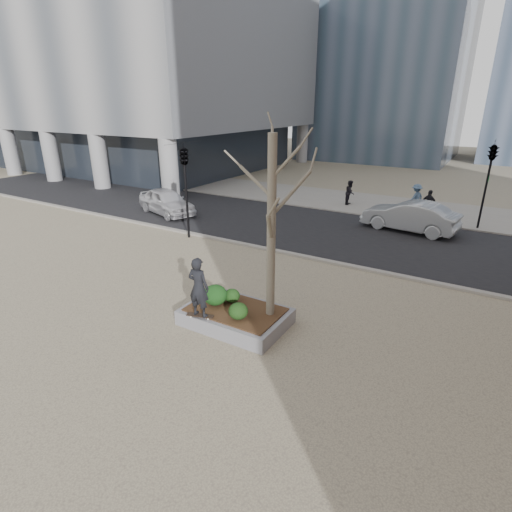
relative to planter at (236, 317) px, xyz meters
The scene contains 18 objects.
ground 1.02m from the planter, behind, with size 120.00×120.00×0.00m, color tan.
street 10.05m from the planter, 95.71° to the left, with size 60.00×8.00×0.02m, color black.
far_sidewalk 17.03m from the planter, 93.37° to the left, with size 60.00×6.00×0.02m, color gray.
planter is the anchor object (origin of this frame).
planter_mulch 0.25m from the planter, ahead, with size 2.70×1.70×0.04m, color #382314.
sycamore_tree 3.71m from the planter, 16.70° to the left, with size 2.80×2.80×6.60m, color gray, non-canonical shape.
shrub_left 0.89m from the planter, behind, with size 0.72×0.72×0.61m, color #133D13.
shrub_middle 0.66m from the planter, 137.08° to the left, with size 0.49×0.49×0.41m, color #123711.
shrub_right 0.76m from the planter, 48.10° to the right, with size 0.55×0.55×0.47m, color black.
skateboard 1.11m from the planter, 125.22° to the right, with size 0.78×0.20×0.07m, color black, non-canonical shape.
skateboarder 1.59m from the planter, 125.22° to the right, with size 0.64×0.42×1.75m, color black.
police_car 13.38m from the planter, 141.42° to the left, with size 1.74×4.33×1.48m, color silver.
car_silver 12.44m from the planter, 78.55° to the left, with size 1.62×4.65×1.53m, color #9FA3A7.
pedestrian_a 16.26m from the planter, 97.02° to the left, with size 0.75×0.58×1.54m, color black.
pedestrian_b 16.61m from the planter, 83.22° to the left, with size 1.06×0.61×1.64m, color #445D7B.
pedestrian_c 15.70m from the planter, 79.49° to the left, with size 0.92×0.38×1.56m, color black.
traffic_light_near 8.82m from the planter, 139.25° to the left, with size 0.60×2.48×4.50m, color black, non-canonical shape.
traffic_light_far 15.73m from the planter, 69.36° to the left, with size 0.60×2.48×4.50m, color black, non-canonical shape.
Camera 1 is at (6.89, -8.60, 6.18)m, focal length 28.00 mm.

